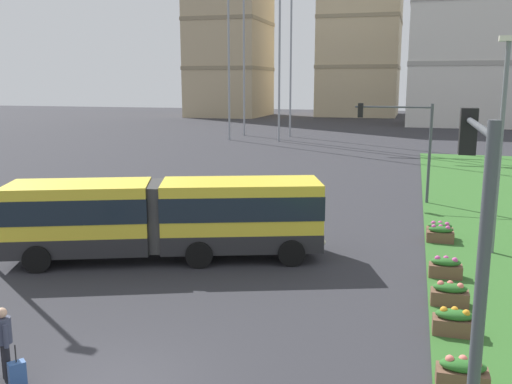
{
  "coord_description": "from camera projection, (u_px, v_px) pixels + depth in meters",
  "views": [
    {
      "loc": [
        6.19,
        -10.04,
        6.69
      ],
      "look_at": [
        -0.01,
        11.95,
        2.2
      ],
      "focal_mm": 39.21,
      "sensor_mm": 36.0,
      "label": 1
    }
  ],
  "objects": [
    {
      "name": "streetlight_median",
      "position": [
        501.0,
        137.0,
        21.24
      ],
      "size": [
        0.7,
        0.28,
        8.38
      ],
      "color": "slate",
      "rests_on": "ground"
    },
    {
      "name": "flower_planter_1",
      "position": [
        454.0,
        322.0,
        14.88
      ],
      "size": [
        1.1,
        0.56,
        0.74
      ],
      "color": "brown",
      "rests_on": "grass_median"
    },
    {
      "name": "flower_planter_2",
      "position": [
        450.0,
        294.0,
        16.84
      ],
      "size": [
        1.1,
        0.56,
        0.74
      ],
      "color": "brown",
      "rests_on": "grass_median"
    },
    {
      "name": "flower_planter_5",
      "position": [
        440.0,
        230.0,
        24.11
      ],
      "size": [
        1.1,
        0.56,
        0.74
      ],
      "color": "brown",
      "rests_on": "grass_median"
    },
    {
      "name": "traffic_light_near_right",
      "position": [
        473.0,
        256.0,
        7.94
      ],
      "size": [
        0.28,
        3.62,
        6.26
      ],
      "color": "#474C51",
      "rests_on": "ground"
    },
    {
      "name": "flower_planter_0",
      "position": [
        462.0,
        373.0,
        12.23
      ],
      "size": [
        1.1,
        0.56,
        0.74
      ],
      "color": "brown",
      "rests_on": "grass_median"
    },
    {
      "name": "flower_planter_3",
      "position": [
        446.0,
        267.0,
        19.26
      ],
      "size": [
        1.1,
        0.56,
        0.74
      ],
      "color": "brown",
      "rests_on": "grass_median"
    },
    {
      "name": "traffic_light_far_right",
      "position": [
        403.0,
        134.0,
        30.94
      ],
      "size": [
        4.22,
        0.28,
        5.56
      ],
      "color": "#474C51",
      "rests_on": "ground"
    },
    {
      "name": "articulated_bus",
      "position": [
        167.0,
        217.0,
        21.29
      ],
      "size": [
        11.89,
        6.45,
        3.0
      ],
      "color": "yellow",
      "rests_on": "ground"
    },
    {
      "name": "rolling_suitcase",
      "position": [
        17.0,
        374.0,
        12.44
      ],
      "size": [
        0.41,
        0.43,
        0.97
      ],
      "color": "#335693",
      "rests_on": "ground"
    },
    {
      "name": "pedestrian_crossing",
      "position": [
        4.0,
        339.0,
        12.62
      ],
      "size": [
        0.47,
        0.4,
        1.74
      ],
      "color": "black",
      "rests_on": "ground"
    },
    {
      "name": "flower_planter_4",
      "position": [
        440.0,
        234.0,
        23.5
      ],
      "size": [
        1.1,
        0.56,
        0.74
      ],
      "color": "brown",
      "rests_on": "grass_median"
    }
  ]
}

